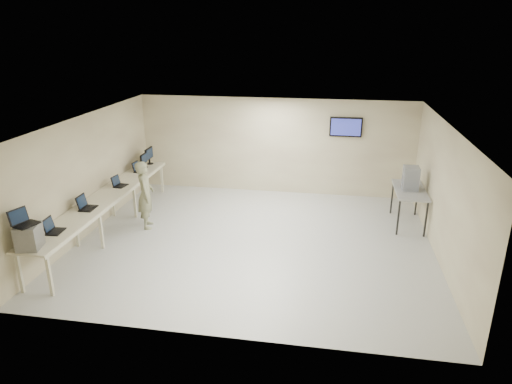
% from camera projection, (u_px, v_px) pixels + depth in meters
% --- Properties ---
extents(room, '(8.01, 7.01, 2.81)m').
position_uv_depth(room, '(256.00, 183.00, 10.13)').
color(room, beige).
rests_on(room, ground).
extents(workbench, '(0.76, 6.00, 0.90)m').
position_uv_depth(workbench, '(106.00, 199.00, 10.84)').
color(workbench, beige).
rests_on(workbench, ground).
extents(equipment_box, '(0.47, 0.51, 0.45)m').
position_uv_depth(equipment_box, '(29.00, 237.00, 8.20)').
color(equipment_box, slate).
rests_on(equipment_box, workbench).
extents(laptop_on_box, '(0.43, 0.46, 0.31)m').
position_uv_depth(laptop_on_box, '(23.00, 221.00, 8.11)').
color(laptop_on_box, black).
rests_on(laptop_on_box, equipment_box).
extents(laptop_0, '(0.33, 0.39, 0.29)m').
position_uv_depth(laptop_0, '(52.00, 228.00, 8.90)').
color(laptop_0, black).
rests_on(laptop_0, workbench).
extents(laptop_1, '(0.33, 0.40, 0.31)m').
position_uv_depth(laptop_1, '(85.00, 205.00, 10.04)').
color(laptop_1, black).
rests_on(laptop_1, workbench).
extents(laptop_2, '(0.32, 0.37, 0.27)m').
position_uv_depth(laptop_2, '(119.00, 183.00, 11.48)').
color(laptop_2, black).
rests_on(laptop_2, workbench).
extents(laptop_3, '(0.31, 0.37, 0.27)m').
position_uv_depth(laptop_3, '(138.00, 169.00, 12.65)').
color(laptop_3, black).
rests_on(laptop_3, workbench).
extents(monitor_near, '(0.18, 0.41, 0.41)m').
position_uv_depth(monitor_near, '(144.00, 159.00, 12.93)').
color(monitor_near, black).
rests_on(monitor_near, workbench).
extents(monitor_far, '(0.21, 0.48, 0.48)m').
position_uv_depth(monitor_far, '(149.00, 154.00, 13.27)').
color(monitor_far, black).
rests_on(monitor_far, workbench).
extents(soldier, '(0.60, 0.72, 1.69)m').
position_uv_depth(soldier, '(146.00, 195.00, 11.07)').
color(soldier, '#6A6E53').
rests_on(soldier, ground).
extents(side_table, '(0.73, 1.56, 0.93)m').
position_uv_depth(side_table, '(410.00, 192.00, 11.20)').
color(side_table, gray).
rests_on(side_table, ground).
extents(storage_bins, '(0.36, 0.40, 0.57)m').
position_uv_depth(storage_bins, '(411.00, 178.00, 11.08)').
color(storage_bins, '#8D94A2').
rests_on(storage_bins, side_table).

